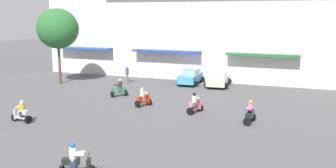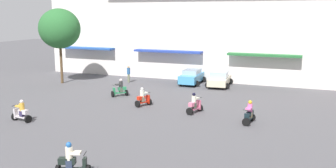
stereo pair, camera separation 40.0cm
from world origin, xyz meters
TOP-DOWN VIEW (x-y plane):
  - ground_plane at (0.00, 13.00)m, footprint 128.00×128.00m
  - plaza_tree_0 at (-14.44, 23.76)m, footprint 4.35×3.74m
  - parked_car_0 at (-1.86, 28.26)m, footprint 2.37×4.26m
  - parked_car_1 at (1.04, 28.05)m, footprint 2.60×4.32m
  - scooter_rider_0 at (-2.50, 18.00)m, footprint 1.03×1.40m
  - scooter_rider_1 at (5.92, 16.35)m, footprint 0.67×1.45m
  - scooter_rider_2 at (-5.87, 20.42)m, footprint 1.33×1.38m
  - scooter_rider_3 at (-8.20, 11.21)m, footprint 1.49×0.72m
  - scooter_rider_6 at (0.04, 5.32)m, footprint 1.57×1.01m
  - scooter_rider_8 at (1.83, 17.47)m, footprint 0.89×1.57m
  - pedestrian_1 at (-8.23, 26.60)m, footprint 0.49×0.49m

SIDE VIEW (x-z plane):
  - ground_plane at x=0.00m, z-range 0.00..0.00m
  - scooter_rider_0 at x=-2.50m, z-range -0.13..1.36m
  - scooter_rider_1 at x=5.92m, z-range -0.14..1.39m
  - scooter_rider_3 at x=-8.20m, z-range -0.13..1.37m
  - scooter_rider_2 at x=-5.87m, z-range -0.15..1.40m
  - scooter_rider_8 at x=1.83m, z-range -0.13..1.40m
  - scooter_rider_6 at x=0.04m, z-range -0.14..1.45m
  - parked_car_1 at x=1.04m, z-range 0.00..1.48m
  - parked_car_0 at x=-1.86m, z-range 0.02..1.51m
  - pedestrian_1 at x=-8.23m, z-range 0.13..1.88m
  - plaza_tree_0 at x=-14.44m, z-range 1.77..9.35m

